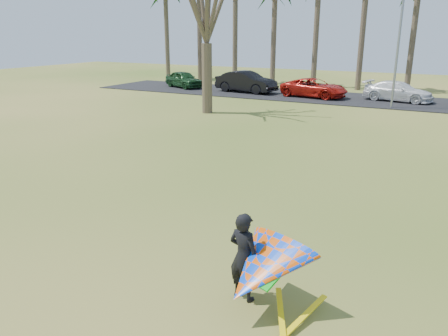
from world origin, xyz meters
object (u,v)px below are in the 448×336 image
at_px(car_0, 184,79).
at_px(car_1, 246,82).
at_px(kite_flyer, 259,268).
at_px(streetlight, 402,38).
at_px(car_3, 398,91).
at_px(car_2, 314,88).

distance_m(car_0, car_1, 6.36).
bearing_deg(kite_flyer, streetlight, 91.83).
height_order(streetlight, car_1, streetlight).
bearing_deg(car_1, car_3, -79.01).
distance_m(streetlight, car_3, 4.94).
bearing_deg(car_2, car_3, -73.18).
distance_m(car_0, car_3, 18.11).
bearing_deg(kite_flyer, car_2, 104.52).
height_order(car_1, kite_flyer, kite_flyer).
distance_m(car_1, car_3, 11.78).
distance_m(car_0, kite_flyer, 33.25).
relative_size(car_1, car_2, 1.03).
bearing_deg(car_1, car_0, 94.60).
xyz_separation_m(streetlight, car_2, (-6.14, 2.44, -3.70)).
distance_m(car_3, kite_flyer, 27.54).
height_order(streetlight, car_3, streetlight).
xyz_separation_m(car_1, car_3, (11.77, 0.65, -0.16)).
distance_m(car_0, car_2, 12.17).
relative_size(car_1, kite_flyer, 2.17).
xyz_separation_m(streetlight, car_1, (-11.95, 2.62, -3.55)).
bearing_deg(car_1, kite_flyer, -146.83).
xyz_separation_m(streetlight, kite_flyer, (0.77, -24.26, -3.62)).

